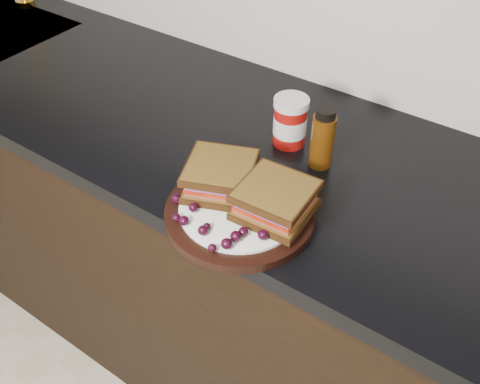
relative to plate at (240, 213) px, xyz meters
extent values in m
cube|color=black|center=(-0.07, 0.21, -0.48)|extent=(3.96, 0.58, 0.86)
cube|color=black|center=(-0.07, 0.21, -0.03)|extent=(3.98, 0.60, 0.04)
cylinder|color=black|center=(0.00, 0.00, 0.00)|extent=(0.28, 0.28, 0.02)
ellipsoid|color=black|center=(-0.10, -0.06, 0.02)|extent=(0.02, 0.02, 0.02)
ellipsoid|color=black|center=(-0.06, -0.06, 0.02)|extent=(0.02, 0.02, 0.02)
ellipsoid|color=black|center=(-0.07, -0.09, 0.02)|extent=(0.02, 0.02, 0.01)
ellipsoid|color=black|center=(-0.06, -0.09, 0.02)|extent=(0.02, 0.02, 0.02)
ellipsoid|color=black|center=(-0.01, -0.09, 0.02)|extent=(0.02, 0.02, 0.02)
ellipsoid|color=black|center=(-0.01, -0.08, 0.02)|extent=(0.01, 0.01, 0.01)
ellipsoid|color=black|center=(0.02, -0.12, 0.02)|extent=(0.02, 0.02, 0.01)
ellipsoid|color=black|center=(0.04, -0.10, 0.02)|extent=(0.02, 0.02, 0.02)
ellipsoid|color=black|center=(0.04, -0.07, 0.02)|extent=(0.02, 0.02, 0.02)
ellipsoid|color=black|center=(0.05, -0.06, 0.02)|extent=(0.02, 0.02, 0.02)
ellipsoid|color=black|center=(0.08, -0.04, 0.02)|extent=(0.02, 0.02, 0.02)
ellipsoid|color=black|center=(0.07, -0.02, 0.02)|extent=(0.02, 0.02, 0.02)
ellipsoid|color=black|center=(0.08, -0.02, 0.02)|extent=(0.02, 0.02, 0.02)
ellipsoid|color=black|center=(0.09, 0.02, 0.02)|extent=(0.02, 0.02, 0.02)
ellipsoid|color=black|center=(0.07, 0.05, 0.02)|extent=(0.01, 0.01, 0.01)
ellipsoid|color=black|center=(0.03, 0.03, 0.02)|extent=(0.02, 0.02, 0.02)
ellipsoid|color=black|center=(-0.05, 0.05, 0.02)|extent=(0.02, 0.02, 0.02)
ellipsoid|color=black|center=(-0.07, 0.03, 0.02)|extent=(0.02, 0.02, 0.02)
ellipsoid|color=black|center=(-0.08, 0.01, 0.02)|extent=(0.02, 0.02, 0.02)
ellipsoid|color=black|center=(-0.09, 0.01, 0.02)|extent=(0.02, 0.02, 0.02)
ellipsoid|color=black|center=(-0.05, -0.03, 0.02)|extent=(0.02, 0.02, 0.02)
ellipsoid|color=black|center=(-0.05, 0.04, 0.02)|extent=(0.02, 0.02, 0.02)
ellipsoid|color=black|center=(-0.05, 0.01, 0.02)|extent=(0.01, 0.01, 0.01)
ellipsoid|color=black|center=(-0.10, 0.00, 0.02)|extent=(0.02, 0.02, 0.02)
cylinder|color=#940F0A|center=(-0.04, 0.25, 0.05)|extent=(0.09, 0.09, 0.11)
cylinder|color=#452306|center=(0.05, 0.22, 0.06)|extent=(0.06, 0.06, 0.13)
camera|label=1|loc=(0.41, -0.59, 0.69)|focal=40.00mm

